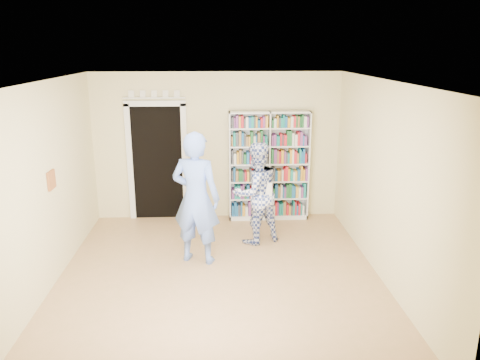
{
  "coord_description": "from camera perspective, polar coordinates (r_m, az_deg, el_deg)",
  "views": [
    {
      "loc": [
        -0.02,
        -5.93,
        3.12
      ],
      "look_at": [
        0.34,
        0.9,
        1.16
      ],
      "focal_mm": 35.0,
      "sensor_mm": 36.0,
      "label": 1
    }
  ],
  "objects": [
    {
      "name": "floor",
      "position": [
        6.7,
        -2.52,
        -11.79
      ],
      "size": [
        5.0,
        5.0,
        0.0
      ],
      "primitive_type": "plane",
      "color": "#A57F4F",
      "rests_on": "ground"
    },
    {
      "name": "ceiling",
      "position": [
        5.95,
        -2.84,
        11.9
      ],
      "size": [
        5.0,
        5.0,
        0.0
      ],
      "primitive_type": "plane",
      "rotation": [
        3.14,
        0.0,
        0.0
      ],
      "color": "white",
      "rests_on": "wall_back"
    },
    {
      "name": "wall_back",
      "position": [
        8.62,
        -2.79,
        4.08
      ],
      "size": [
        4.5,
        0.0,
        4.5
      ],
      "primitive_type": "plane",
      "rotation": [
        1.57,
        0.0,
        0.0
      ],
      "color": "beige",
      "rests_on": "floor"
    },
    {
      "name": "wall_left",
      "position": [
        6.58,
        -22.67,
        -0.9
      ],
      "size": [
        0.0,
        5.0,
        5.0
      ],
      "primitive_type": "plane",
      "rotation": [
        1.57,
        0.0,
        1.57
      ],
      "color": "beige",
      "rests_on": "floor"
    },
    {
      "name": "wall_right",
      "position": [
        6.59,
        17.28,
        -0.34
      ],
      "size": [
        0.0,
        5.0,
        5.0
      ],
      "primitive_type": "plane",
      "rotation": [
        1.57,
        0.0,
        -1.57
      ],
      "color": "beige",
      "rests_on": "floor"
    },
    {
      "name": "bookshelf",
      "position": [
        8.59,
        3.54,
        1.76
      ],
      "size": [
        1.46,
        0.27,
        2.01
      ],
      "rotation": [
        0.0,
        0.0,
        -0.08
      ],
      "color": "white",
      "rests_on": "floor"
    },
    {
      "name": "doorway",
      "position": [
        8.7,
        -10.04,
        2.82
      ],
      "size": [
        1.1,
        0.08,
        2.43
      ],
      "color": "black",
      "rests_on": "floor"
    },
    {
      "name": "wall_art",
      "position": [
        6.74,
        -22.0,
        -0.0
      ],
      "size": [
        0.03,
        0.25,
        0.25
      ],
      "primitive_type": "cube",
      "color": "brown",
      "rests_on": "wall_left"
    },
    {
      "name": "man_blue",
      "position": [
        6.85,
        -5.38,
        -2.24
      ],
      "size": [
        0.83,
        0.68,
        1.98
      ],
      "primitive_type": "imported",
      "rotation": [
        0.0,
        0.0,
        2.82
      ],
      "color": "#6586E1",
      "rests_on": "floor"
    },
    {
      "name": "man_plaid",
      "position": [
        7.56,
        1.96,
        -1.62
      ],
      "size": [
        1.0,
        0.92,
        1.67
      ],
      "primitive_type": "imported",
      "rotation": [
        0.0,
        0.0,
        3.58
      ],
      "color": "navy",
      "rests_on": "floor"
    },
    {
      "name": "paper_sheet",
      "position": [
        7.36,
        3.2,
        -1.39
      ],
      "size": [
        0.19,
        0.04,
        0.27
      ],
      "primitive_type": "cube",
      "rotation": [
        0.0,
        0.0,
        0.17
      ],
      "color": "white",
      "rests_on": "man_plaid"
    }
  ]
}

